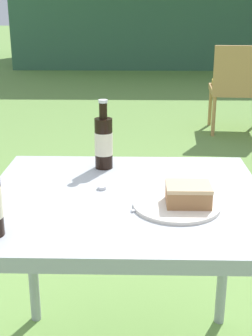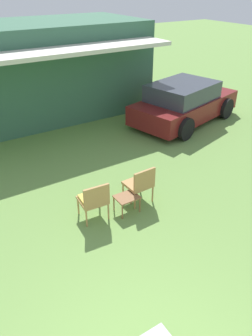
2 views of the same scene
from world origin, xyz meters
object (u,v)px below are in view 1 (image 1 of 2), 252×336
at_px(cake_on_plate, 183,199).
at_px(wicker_chair_cushioned, 239,84).
at_px(cola_bottle_near, 104,142).
at_px(patio_table, 125,217).

bearing_deg(cake_on_plate, wicker_chair_cushioned, 75.74).
distance_m(wicker_chair_cushioned, cake_on_plate, 3.57).
bearing_deg(cola_bottle_near, wicker_chair_cushioned, 70.29).
height_order(wicker_chair_cushioned, cola_bottle_near, cola_bottle_near).
xyz_separation_m(patio_table, cake_on_plate, (0.16, -0.08, 0.09)).
bearing_deg(cola_bottle_near, cake_on_plate, -53.71).
relative_size(cake_on_plate, cola_bottle_near, 1.02).
xyz_separation_m(wicker_chair_cushioned, cake_on_plate, (-0.88, -3.45, 0.22)).
height_order(patio_table, cola_bottle_near, cola_bottle_near).
height_order(wicker_chair_cushioned, patio_table, wicker_chair_cushioned).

